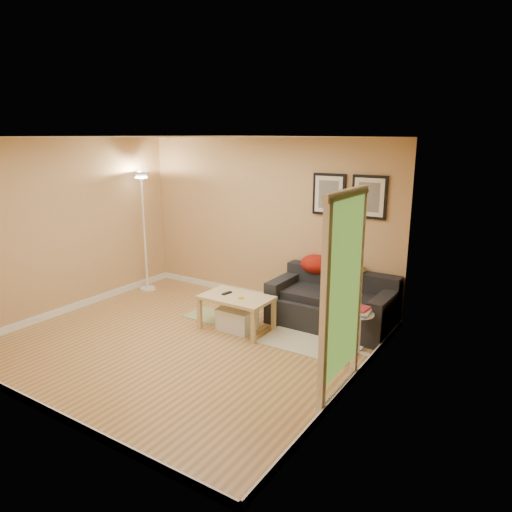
% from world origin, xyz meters
% --- Properties ---
extents(floor, '(4.50, 4.50, 0.00)m').
position_xyz_m(floor, '(0.00, 0.00, 0.00)').
color(floor, tan).
rests_on(floor, ground).
extents(ceiling, '(4.50, 4.50, 0.00)m').
position_xyz_m(ceiling, '(0.00, 0.00, 2.60)').
color(ceiling, white).
rests_on(ceiling, wall_back).
extents(wall_back, '(4.50, 0.00, 4.50)m').
position_xyz_m(wall_back, '(0.00, 2.00, 1.30)').
color(wall_back, tan).
rests_on(wall_back, ground).
extents(wall_front, '(4.50, 0.00, 4.50)m').
position_xyz_m(wall_front, '(0.00, -2.00, 1.30)').
color(wall_front, tan).
rests_on(wall_front, ground).
extents(wall_left, '(0.00, 4.00, 4.00)m').
position_xyz_m(wall_left, '(-2.25, 0.00, 1.30)').
color(wall_left, tan).
rests_on(wall_left, ground).
extents(wall_right, '(0.00, 4.00, 4.00)m').
position_xyz_m(wall_right, '(2.25, 0.00, 1.30)').
color(wall_right, tan).
rests_on(wall_right, ground).
extents(baseboard_back, '(4.50, 0.02, 0.10)m').
position_xyz_m(baseboard_back, '(0.00, 1.99, 0.05)').
color(baseboard_back, white).
rests_on(baseboard_back, ground).
extents(baseboard_front, '(4.50, 0.02, 0.10)m').
position_xyz_m(baseboard_front, '(0.00, -1.99, 0.05)').
color(baseboard_front, white).
rests_on(baseboard_front, ground).
extents(baseboard_left, '(0.02, 4.00, 0.10)m').
position_xyz_m(baseboard_left, '(-2.24, 0.00, 0.05)').
color(baseboard_left, white).
rests_on(baseboard_left, ground).
extents(baseboard_right, '(0.02, 4.00, 0.10)m').
position_xyz_m(baseboard_right, '(2.24, 0.00, 0.05)').
color(baseboard_right, white).
rests_on(baseboard_right, ground).
extents(sofa, '(1.70, 0.90, 0.75)m').
position_xyz_m(sofa, '(1.38, 1.53, 0.38)').
color(sofa, black).
rests_on(sofa, ground).
extents(red_throw, '(0.48, 0.36, 0.28)m').
position_xyz_m(red_throw, '(0.97, 1.84, 0.77)').
color(red_throw, '#A9220F').
rests_on(red_throw, sofa).
extents(plaid_throw, '(0.45, 0.32, 0.10)m').
position_xyz_m(plaid_throw, '(1.48, 1.83, 0.78)').
color(plaid_throw, tan).
rests_on(plaid_throw, sofa).
extents(framed_print_left, '(0.50, 0.04, 0.60)m').
position_xyz_m(framed_print_left, '(1.08, 1.98, 1.80)').
color(framed_print_left, black).
rests_on(framed_print_left, wall_back).
extents(framed_print_right, '(0.50, 0.04, 0.60)m').
position_xyz_m(framed_print_right, '(1.68, 1.98, 1.80)').
color(framed_print_right, black).
rests_on(framed_print_right, wall_back).
extents(area_rug, '(1.25, 0.85, 0.01)m').
position_xyz_m(area_rug, '(1.40, 0.88, 0.01)').
color(area_rug, beige).
rests_on(area_rug, ground).
extents(green_runner, '(0.70, 0.50, 0.01)m').
position_xyz_m(green_runner, '(-0.28, 0.88, 0.01)').
color(green_runner, '#668C4C').
rests_on(green_runner, ground).
extents(coffee_table, '(1.08, 0.81, 0.48)m').
position_xyz_m(coffee_table, '(0.33, 0.70, 0.24)').
color(coffee_table, '#D1B57F').
rests_on(coffee_table, ground).
extents(remote_control, '(0.08, 0.17, 0.02)m').
position_xyz_m(remote_control, '(0.16, 0.71, 0.49)').
color(remote_control, black).
rests_on(remote_control, coffee_table).
extents(tape_roll, '(0.07, 0.07, 0.03)m').
position_xyz_m(tape_roll, '(0.43, 0.65, 0.50)').
color(tape_roll, yellow).
rests_on(tape_roll, coffee_table).
extents(storage_bin, '(0.51, 0.37, 0.31)m').
position_xyz_m(storage_bin, '(0.35, 0.68, 0.16)').
color(storage_bin, white).
rests_on(storage_bin, ground).
extents(side_table, '(0.34, 0.34, 0.52)m').
position_xyz_m(side_table, '(2.02, 0.90, 0.26)').
color(side_table, white).
rests_on(side_table, ground).
extents(book_stack, '(0.20, 0.26, 0.08)m').
position_xyz_m(book_stack, '(2.04, 0.89, 0.56)').
color(book_stack, '#345C9E').
rests_on(book_stack, side_table).
extents(floor_lamp, '(0.27, 0.27, 2.06)m').
position_xyz_m(floor_lamp, '(-2.00, 1.29, 0.98)').
color(floor_lamp, white).
rests_on(floor_lamp, ground).
extents(doorway, '(0.12, 1.01, 2.13)m').
position_xyz_m(doorway, '(2.20, -0.15, 1.02)').
color(doorway, white).
rests_on(doorway, ground).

